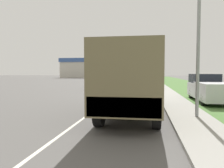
{
  "coord_description": "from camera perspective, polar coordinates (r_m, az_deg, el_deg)",
  "views": [
    {
      "loc": [
        2.65,
        1.16,
        1.98
      ],
      "look_at": [
        0.8,
        12.92,
        1.33
      ],
      "focal_mm": 35.0,
      "sensor_mm": 36.0,
      "label": 1
    }
  ],
  "objects": [
    {
      "name": "sidewalk_right",
      "position": [
        38.93,
        11.67,
        0.24
      ],
      "size": [
        1.8,
        120.0,
        0.12
      ],
      "color": "#9E9B93",
      "rests_on": "ground"
    },
    {
      "name": "car_second_ahead",
      "position": [
        39.32,
        7.3,
        1.33
      ],
      "size": [
        1.84,
        4.53,
        1.73
      ],
      "color": "#336B3D",
      "rests_on": "ground"
    },
    {
      "name": "grass_strip_right",
      "position": [
        39.39,
        18.08,
        0.11
      ],
      "size": [
        7.0,
        120.0,
        0.02
      ],
      "color": "#4C7538",
      "rests_on": "ground"
    },
    {
      "name": "ground_plane",
      "position": [
        38.98,
        5.05,
        0.2
      ],
      "size": [
        180.0,
        180.0,
        0.0
      ],
      "primitive_type": "plane",
      "color": "#565451"
    },
    {
      "name": "pickup_truck",
      "position": [
        15.97,
        24.03,
        -1.05
      ],
      "size": [
        1.92,
        5.44,
        1.82
      ],
      "color": "silver",
      "rests_on": "grass_strip_right"
    },
    {
      "name": "lamp_post",
      "position": [
        9.98,
        20.57,
        17.15
      ],
      "size": [
        1.69,
        0.24,
        7.27
      ],
      "color": "gray",
      "rests_on": "sidewalk_right"
    },
    {
      "name": "lane_centre_stripe",
      "position": [
        38.98,
        5.05,
        0.21
      ],
      "size": [
        0.12,
        120.0,
        0.0
      ],
      "color": "silver",
      "rests_on": "ground"
    },
    {
      "name": "car_third_ahead",
      "position": [
        55.34,
        4.73,
        1.82
      ],
      "size": [
        1.94,
        4.82,
        1.63
      ],
      "color": "black",
      "rests_on": "ground"
    },
    {
      "name": "car_nearest_ahead",
      "position": [
        24.75,
        -1.69,
        0.17
      ],
      "size": [
        1.75,
        4.41,
        1.57
      ],
      "color": "black",
      "rests_on": "ground"
    },
    {
      "name": "car_fourth_ahead",
      "position": [
        63.96,
        4.7,
        1.96
      ],
      "size": [
        1.83,
        4.89,
        1.54
      ],
      "color": "#B7BABF",
      "rests_on": "ground"
    },
    {
      "name": "military_truck",
      "position": [
        10.05,
        5.19,
        1.44
      ],
      "size": [
        2.32,
        7.86,
        3.01
      ],
      "color": "#474C38",
      "rests_on": "ground"
    },
    {
      "name": "building_distant",
      "position": [
        79.55,
        -7.5,
        4.13
      ],
      "size": [
        13.95,
        11.64,
        6.75
      ],
      "color": "beige",
      "rests_on": "ground"
    }
  ]
}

